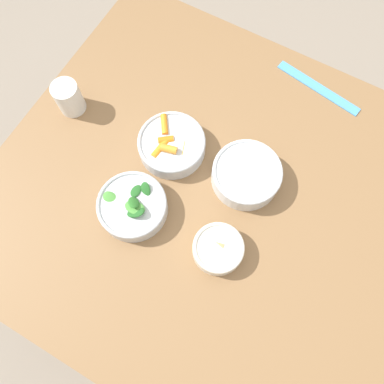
{
  "coord_description": "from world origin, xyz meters",
  "views": [
    {
      "loc": [
        0.05,
        -0.3,
        1.66
      ],
      "look_at": [
        -0.1,
        -0.03,
        0.79
      ],
      "focal_mm": 35.0,
      "sensor_mm": 36.0,
      "label": 1
    }
  ],
  "objects_px": {
    "bowl_carrots": "(171,145)",
    "bowl_beans_hotdog": "(246,175)",
    "bowl_greens": "(133,206)",
    "bowl_cookies": "(218,249)",
    "cup": "(69,98)",
    "ruler": "(318,88)"
  },
  "relations": [
    {
      "from": "bowl_beans_hotdog",
      "to": "ruler",
      "type": "distance_m",
      "value": 0.36
    },
    {
      "from": "bowl_carrots",
      "to": "bowl_cookies",
      "type": "xyz_separation_m",
      "value": [
        0.23,
        -0.18,
        -0.0
      ]
    },
    {
      "from": "bowl_carrots",
      "to": "bowl_greens",
      "type": "xyz_separation_m",
      "value": [
        0.0,
        -0.19,
        -0.0
      ]
    },
    {
      "from": "bowl_beans_hotdog",
      "to": "bowl_cookies",
      "type": "xyz_separation_m",
      "value": [
        0.02,
        -0.2,
        -0.0
      ]
    },
    {
      "from": "bowl_beans_hotdog",
      "to": "cup",
      "type": "height_order",
      "value": "cup"
    },
    {
      "from": "bowl_beans_hotdog",
      "to": "bowl_carrots",
      "type": "bearing_deg",
      "value": -174.9
    },
    {
      "from": "bowl_greens",
      "to": "ruler",
      "type": "bearing_deg",
      "value": 64.58
    },
    {
      "from": "ruler",
      "to": "bowl_greens",
      "type": "bearing_deg",
      "value": -115.42
    },
    {
      "from": "bowl_carrots",
      "to": "bowl_greens",
      "type": "height_order",
      "value": "bowl_greens"
    },
    {
      "from": "ruler",
      "to": "bowl_beans_hotdog",
      "type": "bearing_deg",
      "value": -99.46
    },
    {
      "from": "bowl_cookies",
      "to": "bowl_beans_hotdog",
      "type": "bearing_deg",
      "value": 97.08
    },
    {
      "from": "bowl_carrots",
      "to": "cup",
      "type": "bearing_deg",
      "value": -176.09
    },
    {
      "from": "bowl_cookies",
      "to": "bowl_greens",
      "type": "bearing_deg",
      "value": -177.67
    },
    {
      "from": "bowl_carrots",
      "to": "bowl_beans_hotdog",
      "type": "height_order",
      "value": "bowl_carrots"
    },
    {
      "from": "bowl_carrots",
      "to": "bowl_cookies",
      "type": "height_order",
      "value": "bowl_carrots"
    },
    {
      "from": "bowl_carrots",
      "to": "bowl_beans_hotdog",
      "type": "bearing_deg",
      "value": 5.1
    },
    {
      "from": "bowl_cookies",
      "to": "ruler",
      "type": "xyz_separation_m",
      "value": [
        0.03,
        0.55,
        -0.02
      ]
    },
    {
      "from": "bowl_carrots",
      "to": "cup",
      "type": "height_order",
      "value": "cup"
    },
    {
      "from": "bowl_carrots",
      "to": "bowl_greens",
      "type": "bearing_deg",
      "value": -89.86
    },
    {
      "from": "bowl_carrots",
      "to": "bowl_cookies",
      "type": "relative_size",
      "value": 1.44
    },
    {
      "from": "ruler",
      "to": "bowl_carrots",
      "type": "bearing_deg",
      "value": -125.85
    },
    {
      "from": "bowl_carrots",
      "to": "bowl_beans_hotdog",
      "type": "distance_m",
      "value": 0.21
    }
  ]
}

